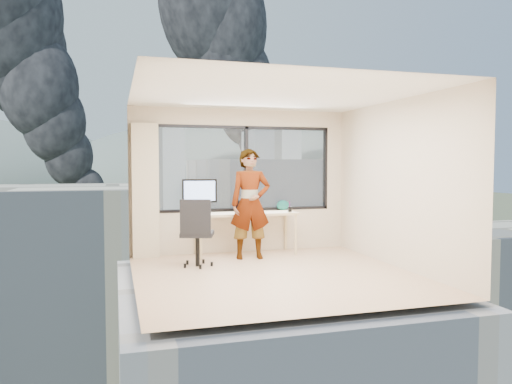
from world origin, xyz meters
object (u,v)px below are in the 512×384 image
object	(u,v)px
chair	(197,232)
person	(250,204)
monitor	(200,196)
game_console	(199,211)
laptop	(245,207)
desk	(246,233)
handbag	(283,205)

from	to	relation	value
chair	person	bearing A→B (deg)	38.42
monitor	game_console	size ratio (longest dim) A/B	2.19
person	chair	bearing A→B (deg)	-152.34
monitor	laptop	xyz separation A→B (m)	(0.78, -0.15, -0.20)
game_console	desk	bearing A→B (deg)	-10.68
desk	handbag	distance (m)	0.94
monitor	game_console	xyz separation A→B (m)	(0.00, 0.05, -0.27)
person	monitor	xyz separation A→B (m)	(-0.78, 0.49, 0.12)
game_console	laptop	world-z (taller)	laptop
handbag	person	bearing A→B (deg)	-147.85
monitor	laptop	distance (m)	0.82
desk	handbag	size ratio (longest dim) A/B	7.54
person	desk	bearing A→B (deg)	93.27
monitor	handbag	bearing A→B (deg)	8.14
monitor	game_console	world-z (taller)	monitor
person	handbag	world-z (taller)	person
chair	person	size ratio (longest dim) A/B	0.59
chair	laptop	world-z (taller)	chair
chair	handbag	size ratio (longest dim) A/B	4.57
person	handbag	bearing A→B (deg)	42.92
desk	person	xyz separation A→B (m)	(-0.02, -0.37, 0.56)
monitor	handbag	world-z (taller)	monitor
monitor	laptop	bearing A→B (deg)	-6.95
desk	monitor	bearing A→B (deg)	170.94
laptop	handbag	distance (m)	0.84
chair	monitor	world-z (taller)	monitor
desk	chair	distance (m)	1.26
desk	laptop	size ratio (longest dim) A/B	5.59
laptop	handbag	bearing A→B (deg)	15.12
person	laptop	distance (m)	0.35
game_console	monitor	bearing A→B (deg)	-88.21
desk	monitor	xyz separation A→B (m)	(-0.80, 0.13, 0.68)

